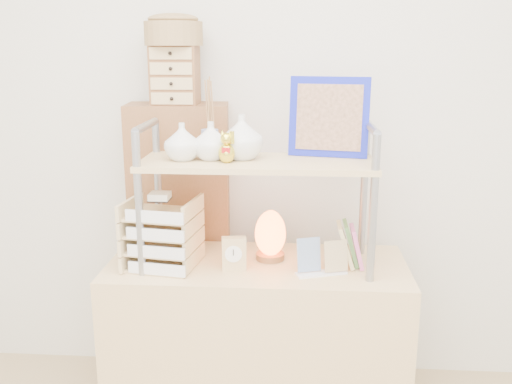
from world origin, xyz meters
TOP-DOWN VIEW (x-y plane):
  - room_shell at (0.00, 0.39)m, footprint 3.42×3.41m
  - desk at (0.00, 1.20)m, footprint 1.20×0.50m
  - cabinet at (-0.38, 1.57)m, footprint 0.47×0.28m
  - hutch at (-0.03, 1.21)m, footprint 0.90×0.34m
  - letter_tray at (-0.37, 1.13)m, footprint 0.28×0.27m
  - salt_lamp at (0.05, 1.25)m, footprint 0.14×0.13m
  - desk_clock at (-0.09, 1.12)m, footprint 0.10×0.05m
  - postcard_stand at (0.25, 1.10)m, footprint 0.20×0.12m
  - drawer_chest at (-0.38, 1.55)m, footprint 0.20×0.16m
  - woven_basket at (-0.38, 1.55)m, footprint 0.25×0.25m

SIDE VIEW (x-z plane):
  - desk at x=0.00m, z-range 0.00..0.75m
  - cabinet at x=-0.38m, z-range 0.00..1.35m
  - postcard_stand at x=0.25m, z-range 0.72..0.86m
  - desk_clock at x=-0.09m, z-range 0.75..0.88m
  - salt_lamp at x=0.05m, z-range 0.75..0.96m
  - letter_tray at x=-0.37m, z-range 0.72..1.02m
  - hutch at x=-0.03m, z-range 0.83..1.56m
  - drawer_chest at x=-0.38m, z-range 1.35..1.60m
  - woven_basket at x=-0.38m, z-range 1.60..1.70m
  - room_shell at x=0.00m, z-range 0.39..3.00m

